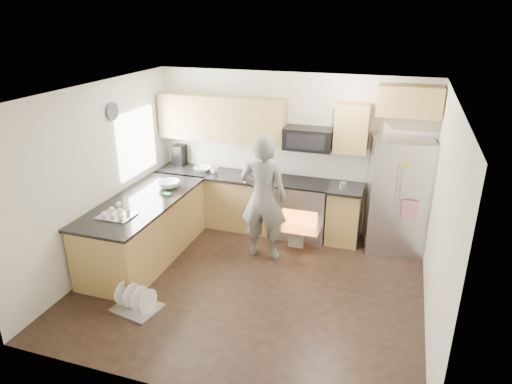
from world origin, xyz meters
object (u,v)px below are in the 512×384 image
(person, at_px, (264,198))
(stove_range, at_px, (305,197))
(refrigerator, at_px, (397,196))
(dish_rack, at_px, (136,303))

(person, bearing_deg, stove_range, -118.15)
(stove_range, bearing_deg, person, -116.23)
(refrigerator, distance_m, person, 2.05)
(stove_range, height_order, dish_rack, stove_range)
(refrigerator, height_order, person, person)
(person, bearing_deg, dish_rack, 56.45)
(stove_range, height_order, refrigerator, stove_range)
(dish_rack, bearing_deg, person, 58.37)
(refrigerator, bearing_deg, stove_range, 170.30)
(refrigerator, relative_size, person, 0.93)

